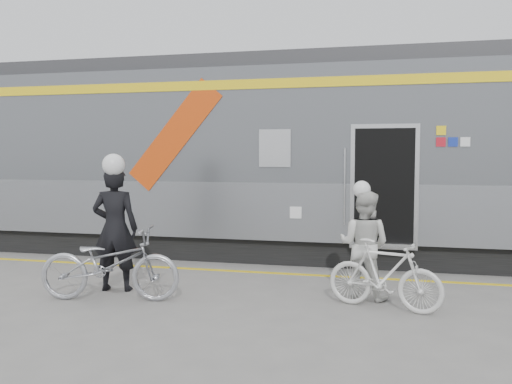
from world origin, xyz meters
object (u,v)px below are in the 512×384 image
(man, at_px, (115,228))
(bicycle_left, at_px, (110,264))
(bicycle_right, at_px, (384,275))
(woman, at_px, (364,245))

(man, distance_m, bicycle_left, 0.73)
(man, height_order, bicycle_right, man)
(man, distance_m, bicycle_right, 4.14)
(bicycle_right, bearing_deg, woman, 45.58)
(man, relative_size, woman, 1.22)
(bicycle_left, bearing_deg, bicycle_right, -93.81)
(bicycle_right, bearing_deg, bicycle_left, 113.41)
(bicycle_left, relative_size, woman, 1.28)
(bicycle_left, distance_m, woman, 3.75)
(woman, relative_size, bicycle_right, 0.99)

